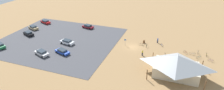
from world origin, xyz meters
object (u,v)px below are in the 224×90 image
(bicycle_blue_edge_north, at_px, (162,45))
(bicycle_white_yard_front, at_px, (165,55))
(bicycle_silver_near_porch, at_px, (198,52))
(bike_pavilion, at_px, (177,64))
(bicycle_yellow_trailside, at_px, (207,55))
(bicycle_silver_yard_center, at_px, (193,54))
(car_tan_near_entry, at_px, (33,27))
(car_blue_aisle_side, at_px, (62,51))
(bicycle_red_yard_left, at_px, (185,52))
(car_white_back_corner, at_px, (67,42))
(visitor_near_lot, at_px, (142,53))
(bicycle_teal_lone_east, at_px, (199,57))
(bicycle_orange_mid_cluster, at_px, (198,62))
(bicycle_black_back_row, at_px, (142,44))
(car_green_end_stall, at_px, (0,45))
(lot_sign, at_px, (125,41))
(trash_bin, at_px, (144,42))
(car_silver_second_row, at_px, (42,53))
(bicycle_purple_edge_south, at_px, (211,60))
(car_maroon_far_end, at_px, (88,26))
(car_black_inner_stall, at_px, (28,33))
(visitor_crossing_yard, at_px, (158,40))
(car_red_front_row, at_px, (45,22))
(bicycle_green_yard_right, at_px, (147,46))

(bicycle_blue_edge_north, xyz_separation_m, bicycle_white_yard_front, (-1.55, 5.94, 0.03))
(bicycle_silver_near_porch, bearing_deg, bike_pavilion, 66.74)
(bike_pavilion, xyz_separation_m, bicycle_yellow_trailside, (-7.75, -12.16, -2.54))
(bike_pavilion, bearing_deg, bicycle_silver_near_porch, -113.26)
(bicycle_silver_yard_center, distance_m, car_tan_near_entry, 55.75)
(car_blue_aisle_side, bearing_deg, bicycle_red_yard_left, -160.35)
(car_white_back_corner, height_order, visitor_near_lot, visitor_near_lot)
(bike_pavilion, height_order, bicycle_teal_lone_east, bike_pavilion)
(bicycle_silver_near_porch, bearing_deg, car_blue_aisle_side, 19.54)
(bicycle_orange_mid_cluster, distance_m, bicycle_black_back_row, 16.97)
(car_green_end_stall, height_order, car_tan_near_entry, car_green_end_stall)
(bicycle_teal_lone_east, bearing_deg, visitor_near_lot, 13.78)
(lot_sign, distance_m, bicycle_teal_lone_east, 21.33)
(car_tan_near_entry, bearing_deg, bike_pavilion, 166.58)
(trash_bin, distance_m, car_silver_second_row, 31.09)
(bicycle_purple_edge_south, relative_size, car_blue_aisle_side, 0.29)
(bicycle_red_yard_left, height_order, car_maroon_far_end, car_maroon_far_end)
(visitor_near_lot, bearing_deg, lot_sign, -35.17)
(bicycle_white_yard_front, bearing_deg, bicycle_silver_yard_center, -156.30)
(bicycle_silver_yard_center, height_order, visitor_near_lot, visitor_near_lot)
(bicycle_purple_edge_south, height_order, car_tan_near_entry, car_tan_near_entry)
(bicycle_orange_mid_cluster, bearing_deg, bike_pavilion, 54.02)
(bicycle_silver_near_porch, bearing_deg, car_silver_second_row, 20.81)
(bicycle_teal_lone_east, distance_m, visitor_near_lot, 15.40)
(car_black_inner_stall, bearing_deg, bicycle_teal_lone_east, -176.90)
(lot_sign, bearing_deg, visitor_near_lot, 144.83)
(bicycle_silver_yard_center, relative_size, visitor_crossing_yard, 0.98)
(bike_pavilion, bearing_deg, car_maroon_far_end, -31.49)
(visitor_crossing_yard, bearing_deg, bicycle_red_yard_left, 152.63)
(car_silver_second_row, height_order, visitor_near_lot, visitor_near_lot)
(bicycle_blue_edge_north, bearing_deg, car_black_inner_stall, 9.05)
(bicycle_teal_lone_east, xyz_separation_m, car_green_end_stall, (56.65, 13.53, 0.39))
(bicycle_purple_edge_south, height_order, car_red_front_row, car_red_front_row)
(bicycle_black_back_row, bearing_deg, visitor_crossing_yard, -142.37)
(car_blue_aisle_side, bearing_deg, bicycle_silver_yard_center, -161.67)
(bicycle_white_yard_front, relative_size, car_blue_aisle_side, 0.35)
(car_silver_second_row, xyz_separation_m, car_blue_aisle_side, (-4.93, -2.79, -0.06))
(bicycle_teal_lone_east, height_order, bicycle_silver_near_porch, bicycle_silver_near_porch)
(lot_sign, height_order, car_maroon_far_end, lot_sign)
(car_silver_second_row, xyz_separation_m, visitor_near_lot, (-26.78, -9.39, 0.16))
(bicycle_blue_edge_north, distance_m, bicycle_white_yard_front, 6.14)
(bicycle_orange_mid_cluster, bearing_deg, car_green_end_stall, 10.70)
(bicycle_green_yard_right, bearing_deg, bicycle_white_yard_front, 147.19)
(bicycle_green_yard_right, bearing_deg, trash_bin, -62.33)
(bicycle_red_yard_left, relative_size, bicycle_white_yard_front, 0.76)
(bicycle_white_yard_front, relative_size, car_white_back_corner, 0.36)
(bicycle_blue_edge_north, relative_size, car_black_inner_stall, 0.29)
(lot_sign, height_order, visitor_near_lot, lot_sign)
(bicycle_green_yard_right, height_order, car_black_inner_stall, car_black_inner_stall)
(bicycle_blue_edge_north, xyz_separation_m, car_white_back_corner, (28.41, 8.50, 0.38))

